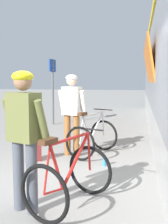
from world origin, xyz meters
name	(u,v)px	position (x,y,z in m)	size (l,w,h in m)	color
ground_plane	(60,185)	(0.00, 0.00, 0.00)	(80.00, 80.00, 0.00)	gray
cyclist_near_in_olive	(24,129)	(-0.18, -0.92, 1.05)	(0.66, 0.45, 1.76)	#4C515B
cyclist_far_in_white	(72,108)	(-0.23, 1.74, 1.05)	(0.65, 0.40, 1.76)	#935B2D
bicycle_near_red	(69,177)	(0.34, -0.71, 0.40)	(1.04, 1.25, 0.99)	black
bicycle_far_silver	(92,137)	(0.21, 1.85, 0.40)	(1.05, 1.25, 0.99)	black
backpack_on_platform	(34,151)	(-0.89, 1.21, 0.20)	(0.28, 0.18, 0.40)	maroon
water_bottle_near_the_bikes	(104,161)	(0.57, 1.13, 0.10)	(0.07, 0.07, 0.20)	#338CCC
platform_sign_post	(53,80)	(-1.92, 5.75, 1.62)	(0.08, 0.70, 2.40)	#595B60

